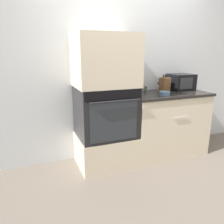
{
  "coord_description": "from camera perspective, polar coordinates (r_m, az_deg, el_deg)",
  "views": [
    {
      "loc": [
        -1.3,
        -2.26,
        1.45
      ],
      "look_at": [
        -0.32,
        0.21,
        0.74
      ],
      "focal_mm": 35.0,
      "sensor_mm": 36.0,
      "label": 1
    }
  ],
  "objects": [
    {
      "name": "wall_oven",
      "position": [
        2.81,
        -1.71,
        0.1
      ],
      "size": [
        0.72,
        0.64,
        0.65
      ],
      "color": "black",
      "rests_on": "oven_cabinet_base"
    },
    {
      "name": "oven_cabinet_base",
      "position": [
        2.99,
        -1.66,
        -9.72
      ],
      "size": [
        0.75,
        0.6,
        0.41
      ],
      "color": "beige",
      "rests_on": "ground_plane"
    },
    {
      "name": "condiment_jar_far",
      "position": [
        3.4,
        12.18,
        6.53
      ],
      "size": [
        0.06,
        0.06,
        0.11
      ],
      "color": "silver",
      "rests_on": "counter_unit"
    },
    {
      "name": "microwave",
      "position": [
        3.49,
        17.56,
        7.47
      ],
      "size": [
        0.34,
        0.31,
        0.24
      ],
      "color": "black",
      "rests_on": "counter_unit"
    },
    {
      "name": "knife_block",
      "position": [
        3.28,
        13.58,
        6.99
      ],
      "size": [
        0.12,
        0.13,
        0.25
      ],
      "color": "brown",
      "rests_on": "counter_unit"
    },
    {
      "name": "condiment_jar_mid",
      "position": [
        3.3,
        8.79,
        6.18
      ],
      "size": [
        0.04,
        0.04,
        0.08
      ],
      "color": "#427047",
      "rests_on": "counter_unit"
    },
    {
      "name": "bowl",
      "position": [
        3.0,
        13.57,
        4.77
      ],
      "size": [
        0.14,
        0.14,
        0.05
      ],
      "color": "#517599",
      "rests_on": "counter_unit"
    },
    {
      "name": "counter_unit",
      "position": [
        3.32,
        13.84,
        -2.89
      ],
      "size": [
        1.16,
        0.63,
        0.92
      ],
      "color": "beige",
      "rests_on": "ground_plane"
    },
    {
      "name": "condiment_jar_near",
      "position": [
        3.13,
        7.02,
        5.72
      ],
      "size": [
        0.04,
        0.04,
        0.08
      ],
      "color": "brown",
      "rests_on": "counter_unit"
    },
    {
      "name": "oven_cabinet_upper",
      "position": [
        2.72,
        -1.84,
        13.24
      ],
      "size": [
        0.75,
        0.6,
        0.63
      ],
      "color": "beige",
      "rests_on": "wall_oven"
    },
    {
      "name": "ground_plane",
      "position": [
        2.98,
        7.41,
        -14.33
      ],
      "size": [
        12.0,
        12.0,
        0.0
      ],
      "primitive_type": "plane",
      "color": "#6B6056"
    },
    {
      "name": "wall_back",
      "position": [
        3.17,
        2.58,
        11.31
      ],
      "size": [
        8.0,
        0.05,
        2.5
      ],
      "color": "silver",
      "rests_on": "ground_plane"
    }
  ]
}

